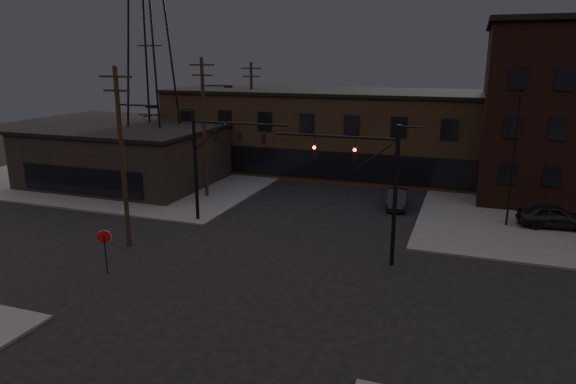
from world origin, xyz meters
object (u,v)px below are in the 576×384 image
object	(u,v)px
traffic_signal_near	(375,179)
car_crossing	(397,199)
stop_sign	(105,241)
parked_car_lot_b	(528,184)
traffic_signal_far	(211,154)
parked_car_lot_a	(554,216)

from	to	relation	value
traffic_signal_near	car_crossing	xyz separation A→B (m)	(-0.25, 11.76, -4.23)
stop_sign	parked_car_lot_b	world-z (taller)	stop_sign
traffic_signal_near	stop_sign	world-z (taller)	traffic_signal_near
stop_sign	traffic_signal_near	bearing A→B (deg)	25.90
traffic_signal_near	traffic_signal_far	bearing A→B (deg)	163.83
traffic_signal_far	car_crossing	size ratio (longest dim) A/B	1.88
stop_sign	car_crossing	world-z (taller)	stop_sign
stop_sign	car_crossing	bearing A→B (deg)	54.30
parked_car_lot_a	traffic_signal_far	bearing A→B (deg)	100.61
traffic_signal_near	parked_car_lot_a	xyz separation A→B (m)	(10.63, 9.98, -3.98)
car_crossing	stop_sign	bearing A→B (deg)	-130.43
stop_sign	parked_car_lot_a	xyz separation A→B (m)	(23.98, 16.46, -0.89)
parked_car_lot_b	car_crossing	distance (m)	13.10
parked_car_lot_a	car_crossing	distance (m)	11.02
stop_sign	parked_car_lot_a	size ratio (longest dim) A/B	0.53
traffic_signal_near	stop_sign	distance (m)	15.17
stop_sign	car_crossing	distance (m)	22.50
traffic_signal_near	stop_sign	size ratio (longest dim) A/B	3.23
traffic_signal_far	stop_sign	distance (m)	10.55
parked_car_lot_b	car_crossing	world-z (taller)	parked_car_lot_b
traffic_signal_far	stop_sign	world-z (taller)	traffic_signal_far
traffic_signal_far	parked_car_lot_b	xyz separation A→B (m)	(21.93, 16.61, -4.20)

